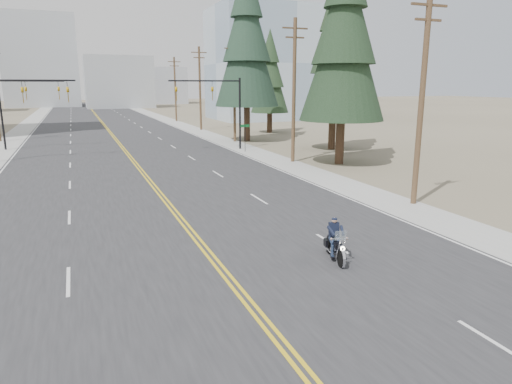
{
  "coord_description": "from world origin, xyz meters",
  "views": [
    {
      "loc": [
        -4.36,
        -11.27,
        6.35
      ],
      "look_at": [
        3.03,
        7.45,
        1.6
      ],
      "focal_mm": 32.0,
      "sensor_mm": 36.0,
      "label": 1
    }
  ],
  "objects": [
    {
      "name": "haze_bldg_d",
      "position": [
        -12.0,
        140.0,
        13.0
      ],
      "size": [
        20.0,
        15.0,
        26.0
      ],
      "primitive_type": "cube",
      "color": "#ADB2B7",
      "rests_on": "ground"
    },
    {
      "name": "ground_plane",
      "position": [
        0.0,
        0.0,
        0.0
      ],
      "size": [
        400.0,
        400.0,
        0.0
      ],
      "primitive_type": "plane",
      "color": "#776D56",
      "rests_on": "ground"
    },
    {
      "name": "sidewalk_left",
      "position": [
        -11.5,
        70.0,
        0.01
      ],
      "size": [
        3.0,
        200.0,
        0.01
      ],
      "primitive_type": "cube",
      "color": "#A5A5A0",
      "rests_on": "ground"
    },
    {
      "name": "traffic_mast_right",
      "position": [
        8.98,
        32.0,
        4.94
      ],
      "size": [
        7.1,
        0.26,
        7.0
      ],
      "color": "black",
      "rests_on": "ground"
    },
    {
      "name": "utility_pole_c",
      "position": [
        12.5,
        38.0,
        5.73
      ],
      "size": [
        2.2,
        0.3,
        11.0
      ],
      "color": "brown",
      "rests_on": "ground"
    },
    {
      "name": "haze_bldg_b",
      "position": [
        8.0,
        125.0,
        7.0
      ],
      "size": [
        18.0,
        14.0,
        14.0
      ],
      "primitive_type": "cube",
      "color": "#ADB2B7",
      "rests_on": "ground"
    },
    {
      "name": "utility_pole_b",
      "position": [
        12.5,
        23.0,
        5.98
      ],
      "size": [
        2.2,
        0.3,
        11.5
      ],
      "color": "brown",
      "rests_on": "ground"
    },
    {
      "name": "utility_pole_a",
      "position": [
        12.5,
        8.0,
        5.73
      ],
      "size": [
        2.2,
        0.3,
        11.0
      ],
      "color": "brown",
      "rests_on": "ground"
    },
    {
      "name": "street_sign",
      "position": [
        10.8,
        30.0,
        1.8
      ],
      "size": [
        0.9,
        0.06,
        2.62
      ],
      "color": "black",
      "rests_on": "ground"
    },
    {
      "name": "sidewalk_right",
      "position": [
        11.5,
        70.0,
        0.01
      ],
      "size": [
        3.0,
        200.0,
        0.01
      ],
      "primitive_type": "cube",
      "color": "#A5A5A0",
      "rests_on": "ground"
    },
    {
      "name": "conifer_far",
      "position": [
        20.18,
        45.9,
        7.74
      ],
      "size": [
        5.04,
        5.04,
        13.5
      ],
      "rotation": [
        0.0,
        0.0,
        0.09
      ],
      "color": "#382619",
      "rests_on": "ground"
    },
    {
      "name": "glass_building",
      "position": [
        32.0,
        70.0,
        10.0
      ],
      "size": [
        24.0,
        16.0,
        20.0
      ],
      "primitive_type": "cube",
      "color": "#9EB5CC",
      "rests_on": "ground"
    },
    {
      "name": "conifer_mid",
      "position": [
        19.54,
        28.53,
        9.56
      ],
      "size": [
        6.24,
        6.24,
        16.65
      ],
      "rotation": [
        0.0,
        0.0,
        0.25
      ],
      "color": "#382619",
      "rests_on": "ground"
    },
    {
      "name": "utility_pole_d",
      "position": [
        12.5,
        53.0,
        5.98
      ],
      "size": [
        2.2,
        0.3,
        11.5
      ],
      "color": "brown",
      "rests_on": "ground"
    },
    {
      "name": "motorcyclist",
      "position": [
        4.22,
        2.45,
        0.78
      ],
      "size": [
        1.33,
        2.16,
        1.57
      ],
      "primitive_type": null,
      "rotation": [
        0.0,
        0.0,
        2.89
      ],
      "color": "black",
      "rests_on": "ground"
    },
    {
      "name": "haze_bldg_c",
      "position": [
        40.0,
        110.0,
        9.0
      ],
      "size": [
        16.0,
        12.0,
        18.0
      ],
      "primitive_type": "cube",
      "color": "#B7BCC6",
      "rests_on": "ground"
    },
    {
      "name": "utility_pole_e",
      "position": [
        12.5,
        70.0,
        5.73
      ],
      "size": [
        2.2,
        0.3,
        11.0
      ],
      "color": "brown",
      "rests_on": "ground"
    },
    {
      "name": "road",
      "position": [
        0.0,
        70.0,
        0.01
      ],
      "size": [
        20.0,
        200.0,
        0.01
      ],
      "primitive_type": "cube",
      "color": "#303033",
      "rests_on": "ground"
    },
    {
      "name": "traffic_mast_far",
      "position": [
        -9.31,
        40.0,
        4.87
      ],
      "size": [
        6.1,
        0.26,
        7.0
      ],
      "color": "black",
      "rests_on": "ground"
    },
    {
      "name": "conifer_tall",
      "position": [
        14.04,
        38.15,
        11.41
      ],
      "size": [
        7.15,
        7.15,
        19.87
      ],
      "rotation": [
        0.0,
        0.0,
        -0.07
      ],
      "color": "#382619",
      "rests_on": "ground"
    },
    {
      "name": "haze_bldg_e",
      "position": [
        25.0,
        150.0,
        6.0
      ],
      "size": [
        14.0,
        14.0,
        12.0
      ],
      "primitive_type": "cube",
      "color": "#B7BCC6",
      "rests_on": "ground"
    },
    {
      "name": "traffic_mast_left",
      "position": [
        -8.98,
        32.0,
        4.94
      ],
      "size": [
        7.1,
        0.26,
        7.0
      ],
      "color": "black",
      "rests_on": "ground"
    },
    {
      "name": "conifer_near",
      "position": [
        15.62,
        20.72,
        10.2
      ],
      "size": [
        6.71,
        6.71,
        17.77
      ],
      "rotation": [
        0.0,
        0.0,
        0.0
      ],
      "color": "#382619",
      "rests_on": "ground"
    }
  ]
}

